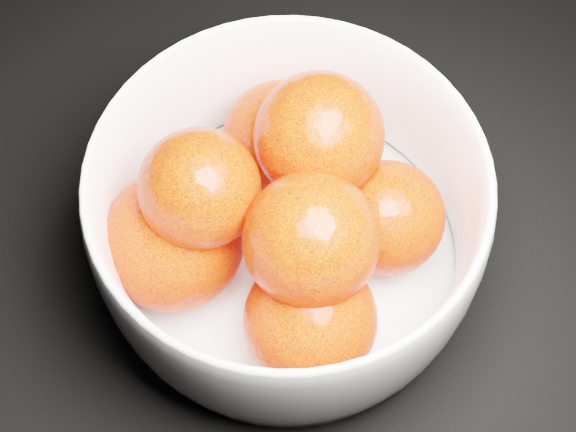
% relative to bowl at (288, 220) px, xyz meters
% --- Properties ---
extents(bowl, '(0.25, 0.25, 0.12)m').
position_rel_bowl_xyz_m(bowl, '(0.00, 0.00, 0.00)').
color(bowl, white).
rests_on(bowl, ground).
extents(orange_pile, '(0.20, 0.20, 0.14)m').
position_rel_bowl_xyz_m(orange_pile, '(-0.01, -0.00, 0.01)').
color(orange_pile, '#F92607').
rests_on(orange_pile, bowl).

